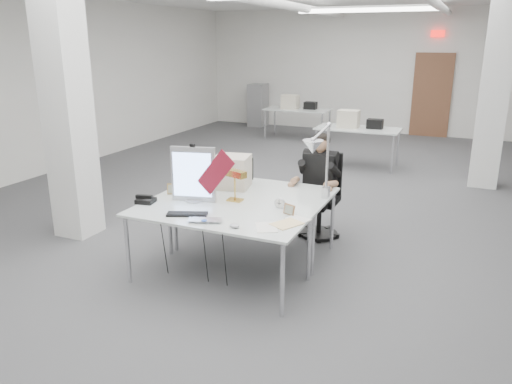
# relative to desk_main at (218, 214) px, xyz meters

# --- Properties ---
(room_shell) EXTENTS (10.04, 14.04, 3.24)m
(room_shell) POSITION_rel_desk_main_xyz_m (0.04, 2.63, 0.95)
(room_shell) COLOR #464648
(room_shell) RESTS_ON ground
(desk_main) EXTENTS (1.80, 0.90, 0.02)m
(desk_main) POSITION_rel_desk_main_xyz_m (0.00, 0.00, 0.00)
(desk_main) COLOR silver
(desk_main) RESTS_ON room_shell
(desk_second) EXTENTS (1.80, 0.90, 0.02)m
(desk_second) POSITION_rel_desk_main_xyz_m (0.00, 0.90, 0.00)
(desk_second) COLOR silver
(desk_second) RESTS_ON room_shell
(bg_desk_a) EXTENTS (1.60, 0.80, 0.02)m
(bg_desk_a) POSITION_rel_desk_main_xyz_m (0.20, 5.50, 0.00)
(bg_desk_a) COLOR silver
(bg_desk_a) RESTS_ON room_shell
(bg_desk_b) EXTENTS (1.60, 0.80, 0.02)m
(bg_desk_b) POSITION_rel_desk_main_xyz_m (-1.80, 7.70, 0.00)
(bg_desk_b) COLOR silver
(bg_desk_b) RESTS_ON room_shell
(filing_cabinet) EXTENTS (0.45, 0.55, 1.20)m
(filing_cabinet) POSITION_rel_desk_main_xyz_m (-3.50, 9.15, -0.14)
(filing_cabinet) COLOR gray
(filing_cabinet) RESTS_ON room_shell
(office_chair) EXTENTS (0.49, 0.49, 0.97)m
(office_chair) POSITION_rel_desk_main_xyz_m (0.58, 1.63, -0.26)
(office_chair) COLOR black
(office_chair) RESTS_ON room_shell
(seated_person) EXTENTS (0.44, 0.54, 0.80)m
(seated_person) POSITION_rel_desk_main_xyz_m (0.58, 1.58, 0.16)
(seated_person) COLOR black
(seated_person) RESTS_ON office_chair
(monitor) EXTENTS (0.47, 0.16, 0.59)m
(monitor) POSITION_rel_desk_main_xyz_m (-0.41, 0.24, 0.31)
(monitor) COLOR #ABABB0
(monitor) RESTS_ON desk_main
(pennant) EXTENTS (0.47, 0.07, 0.51)m
(pennant) POSITION_rel_desk_main_xyz_m (-0.12, 0.21, 0.37)
(pennant) COLOR maroon
(pennant) RESTS_ON monitor
(keyboard) EXTENTS (0.42, 0.27, 0.02)m
(keyboard) POSITION_rel_desk_main_xyz_m (-0.25, -0.18, 0.02)
(keyboard) COLOR black
(keyboard) RESTS_ON desk_main
(laptop) EXTENTS (0.37, 0.30, 0.03)m
(laptop) POSITION_rel_desk_main_xyz_m (0.02, -0.32, 0.03)
(laptop) COLOR silver
(laptop) RESTS_ON desk_main
(mouse) EXTENTS (0.11, 0.08, 0.04)m
(mouse) POSITION_rel_desk_main_xyz_m (0.33, -0.31, 0.03)
(mouse) COLOR #A4A3A8
(mouse) RESTS_ON desk_main
(bankers_lamp) EXTENTS (0.36, 0.24, 0.38)m
(bankers_lamp) POSITION_rel_desk_main_xyz_m (-0.01, 0.42, 0.20)
(bankers_lamp) COLOR gold
(bankers_lamp) RESTS_ON desk_main
(desk_phone) EXTENTS (0.21, 0.19, 0.05)m
(desk_phone) POSITION_rel_desk_main_xyz_m (-0.85, -0.02, 0.04)
(desk_phone) COLOR black
(desk_phone) RESTS_ON desk_main
(picture_frame_left) EXTENTS (0.16, 0.10, 0.12)m
(picture_frame_left) POSITION_rel_desk_main_xyz_m (-0.74, 0.37, 0.07)
(picture_frame_left) COLOR #AD864A
(picture_frame_left) RESTS_ON desk_main
(picture_frame_right) EXTENTS (0.14, 0.08, 0.11)m
(picture_frame_right) POSITION_rel_desk_main_xyz_m (0.67, 0.23, 0.07)
(picture_frame_right) COLOR #A06B45
(picture_frame_right) RESTS_ON desk_main
(desk_clock) EXTENTS (0.11, 0.03, 0.11)m
(desk_clock) POSITION_rel_desk_main_xyz_m (0.51, 0.39, 0.06)
(desk_clock) COLOR silver
(desk_clock) RESTS_ON desk_main
(paper_stack_a) EXTENTS (0.29, 0.33, 0.01)m
(paper_stack_a) POSITION_rel_desk_main_xyz_m (0.60, -0.19, 0.02)
(paper_stack_a) COLOR white
(paper_stack_a) RESTS_ON desk_main
(paper_stack_b) EXTENTS (0.31, 0.34, 0.01)m
(paper_stack_b) POSITION_rel_desk_main_xyz_m (0.74, -0.03, 0.02)
(paper_stack_b) COLOR #FBD896
(paper_stack_b) RESTS_ON desk_main
(paper_stack_c) EXTENTS (0.26, 0.21, 0.01)m
(paper_stack_c) POSITION_rel_desk_main_xyz_m (0.80, 0.13, 0.02)
(paper_stack_c) COLOR white
(paper_stack_c) RESTS_ON desk_main
(beige_monitor) EXTENTS (0.46, 0.44, 0.37)m
(beige_monitor) POSITION_rel_desk_main_xyz_m (-0.27, 0.87, 0.20)
(beige_monitor) COLOR beige
(beige_monitor) RESTS_ON desk_second
(architect_lamp) EXTENTS (0.33, 0.74, 0.92)m
(architect_lamp) POSITION_rel_desk_main_xyz_m (0.85, 0.66, 0.47)
(architect_lamp) COLOR silver
(architect_lamp) RESTS_ON desk_second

